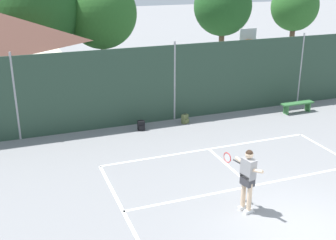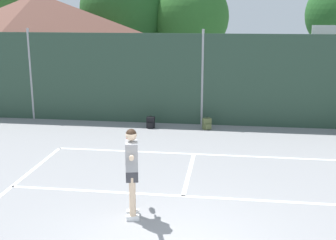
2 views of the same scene
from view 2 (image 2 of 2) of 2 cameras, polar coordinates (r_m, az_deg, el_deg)
The scene contains 8 objects.
court_markings at distance 8.39m, azimuth 0.65°, elevation -14.88°, with size 8.30×11.10×0.01m.
chainlink_fence at distance 15.86m, azimuth 4.49°, elevation 5.23°, with size 26.09×0.09×3.45m.
basketball_hoop at distance 17.63m, azimuth 19.38°, elevation 7.53°, with size 0.90×0.67×3.55m.
clubhouse_building at distance 21.75m, azimuth -16.26°, elevation 9.41°, with size 7.51×5.93×4.87m.
treeline_backdrop at distance 24.26m, azimuth 2.31°, elevation 13.68°, with size 27.41×4.33×6.53m.
tennis_player at distance 8.68m, azimuth -4.75°, elevation -5.89°, with size 0.47×1.39×1.85m.
backpack_black at distance 15.61m, azimuth -2.28°, elevation -0.35°, with size 0.29×0.25×0.46m.
backpack_olive at distance 15.48m, azimuth 5.09°, elevation -0.51°, with size 0.34×0.33×0.46m.
Camera 2 is at (0.92, -6.65, 4.06)m, focal length 46.83 mm.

